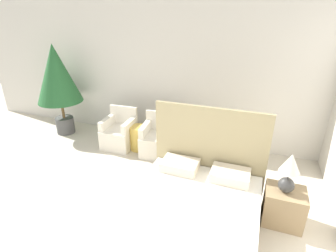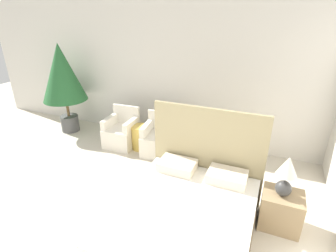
% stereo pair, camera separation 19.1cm
% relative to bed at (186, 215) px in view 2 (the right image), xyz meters
% --- Properties ---
extents(wall_back, '(10.00, 0.06, 2.90)m').
position_rel_bed_xyz_m(wall_back, '(-1.19, 2.55, 1.16)').
color(wall_back, silver).
rests_on(wall_back, ground_plane).
extents(bed, '(1.66, 1.98, 1.42)m').
position_rel_bed_xyz_m(bed, '(0.00, 0.00, 0.00)').
color(bed, brown).
rests_on(bed, ground_plane).
extents(armchair_near_window_left, '(0.63, 0.64, 0.81)m').
position_rel_bed_xyz_m(armchair_near_window_left, '(-2.06, 1.76, -0.02)').
color(armchair_near_window_left, silver).
rests_on(armchair_near_window_left, ground_plane).
extents(armchair_near_window_right, '(0.68, 0.69, 0.81)m').
position_rel_bed_xyz_m(armchair_near_window_right, '(-1.19, 1.76, -0.02)').
color(armchair_near_window_right, silver).
rests_on(armchair_near_window_right, ground_plane).
extents(potted_palm, '(0.97, 0.97, 2.03)m').
position_rel_bed_xyz_m(potted_palm, '(-3.59, 1.91, 1.05)').
color(potted_palm, '#4C4C4C').
rests_on(potted_palm, ground_plane).
extents(nightstand, '(0.50, 0.43, 0.50)m').
position_rel_bed_xyz_m(nightstand, '(1.10, 0.60, -0.04)').
color(nightstand, '#937A56').
rests_on(nightstand, ground_plane).
extents(table_lamp, '(0.25, 0.25, 0.55)m').
position_rel_bed_xyz_m(table_lamp, '(1.07, 0.59, 0.53)').
color(table_lamp, '#333333').
rests_on(table_lamp, nightstand).
extents(side_table, '(0.37, 0.37, 0.50)m').
position_rel_bed_xyz_m(side_table, '(-1.62, 1.79, -0.04)').
color(side_table, gold).
rests_on(side_table, ground_plane).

